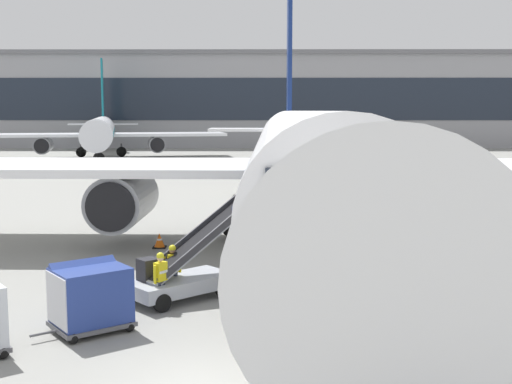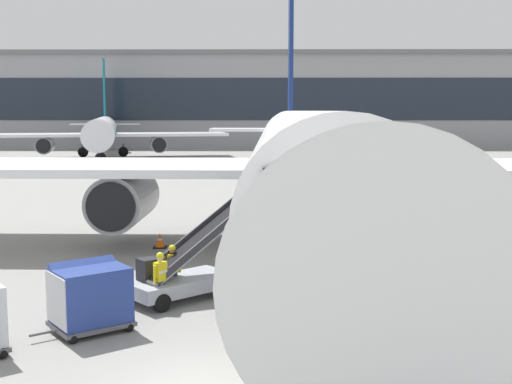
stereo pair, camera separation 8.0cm
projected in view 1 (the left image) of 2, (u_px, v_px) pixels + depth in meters
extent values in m
cylinder|color=white|center=(300.00, 156.00, 28.85)|extent=(4.55, 35.81, 3.91)
cube|color=navy|center=(300.00, 156.00, 28.85)|extent=(4.56, 34.38, 0.47)
cone|color=white|center=(362.00, 253.00, 9.18)|extent=(3.79, 3.98, 3.72)
cone|color=white|center=(288.00, 133.00, 49.65)|extent=(3.44, 6.32, 3.33)
cube|color=white|center=(96.00, 167.00, 30.02)|extent=(17.10, 7.45, 0.36)
cylinder|color=#93969E|center=(123.00, 199.00, 29.45)|extent=(2.51, 4.69, 2.43)
cylinder|color=black|center=(110.00, 207.00, 27.10)|extent=(2.06, 0.16, 2.06)
cube|color=white|center=(506.00, 168.00, 29.59)|extent=(17.10, 7.45, 0.36)
cylinder|color=#93969E|center=(479.00, 201.00, 29.09)|extent=(2.51, 4.69, 2.43)
cylinder|color=black|center=(497.00, 208.00, 26.73)|extent=(2.06, 0.16, 2.06)
cube|color=navy|center=(289.00, 52.00, 47.38)|extent=(0.36, 4.29, 10.72)
cube|color=white|center=(289.00, 130.00, 47.75)|extent=(11.60, 3.06, 0.20)
cube|color=#1E2633|center=(342.00, 188.00, 11.82)|extent=(2.77, 1.81, 0.86)
cylinder|color=#47474C|center=(316.00, 274.00, 18.53)|extent=(0.22, 0.22, 1.31)
sphere|color=black|center=(316.00, 297.00, 18.61)|extent=(1.60, 1.60, 1.60)
cylinder|color=#47474C|center=(236.00, 208.00, 31.01)|extent=(0.22, 0.22, 1.31)
sphere|color=black|center=(236.00, 222.00, 31.09)|extent=(1.60, 1.60, 1.60)
cylinder|color=#47474C|center=(361.00, 209.00, 30.87)|extent=(0.22, 0.22, 1.31)
sphere|color=black|center=(361.00, 223.00, 30.95)|extent=(1.60, 1.60, 1.60)
cube|color=#A3A8B2|center=(180.00, 284.00, 21.14)|extent=(3.59, 3.47, 0.44)
cube|color=black|center=(149.00, 269.00, 20.71)|extent=(0.82, 0.82, 0.70)
cylinder|color=#333338|center=(167.00, 264.00, 21.16)|extent=(0.08, 0.08, 0.80)
cube|color=#A3A8B2|center=(207.00, 235.00, 21.68)|extent=(4.03, 3.79, 2.64)
cube|color=black|center=(207.00, 232.00, 21.67)|extent=(3.83, 3.58, 2.48)
cube|color=#333338|center=(215.00, 233.00, 21.34)|extent=(3.43, 3.13, 2.66)
cube|color=#333338|center=(198.00, 229.00, 21.99)|extent=(3.43, 3.13, 2.66)
cylinder|color=black|center=(223.00, 289.00, 21.41)|extent=(0.55, 0.53, 0.56)
cylinder|color=black|center=(196.00, 280.00, 22.50)|extent=(0.55, 0.53, 0.56)
cylinder|color=black|center=(162.00, 303.00, 19.83)|extent=(0.55, 0.53, 0.56)
cylinder|color=black|center=(136.00, 293.00, 20.91)|extent=(0.55, 0.53, 0.56)
cube|color=#515156|center=(92.00, 323.00, 18.14)|extent=(2.56, 2.48, 0.12)
cylinder|color=#4C4C51|center=(43.00, 334.00, 17.34)|extent=(0.60, 0.48, 0.07)
cube|color=navy|center=(91.00, 295.00, 18.04)|extent=(2.42, 2.34, 1.50)
cube|color=navy|center=(84.00, 273.00, 18.30)|extent=(1.97, 1.77, 0.74)
cube|color=silver|center=(56.00, 301.00, 17.47)|extent=(0.89, 1.17, 1.38)
sphere|color=black|center=(55.00, 325.00, 18.21)|extent=(0.30, 0.30, 0.30)
sphere|color=black|center=(73.00, 338.00, 17.13)|extent=(0.30, 0.30, 0.30)
sphere|color=black|center=(109.00, 314.00, 19.16)|extent=(0.30, 0.30, 0.30)
sphere|color=black|center=(129.00, 326.00, 18.08)|extent=(0.30, 0.30, 0.30)
sphere|color=black|center=(3.00, 353.00, 16.10)|extent=(0.30, 0.30, 0.30)
cylinder|color=#333847|center=(163.00, 294.00, 20.28)|extent=(0.15, 0.15, 0.86)
cylinder|color=#333847|center=(159.00, 295.00, 20.13)|extent=(0.15, 0.15, 0.86)
cube|color=yellow|center=(161.00, 271.00, 20.12)|extent=(0.41, 0.45, 0.58)
cube|color=white|center=(164.00, 272.00, 20.05)|extent=(0.20, 0.29, 0.08)
sphere|color=beige|center=(160.00, 258.00, 20.07)|extent=(0.21, 0.21, 0.21)
sphere|color=yellow|center=(160.00, 256.00, 20.06)|extent=(0.23, 0.23, 0.23)
cylinder|color=yellow|center=(166.00, 271.00, 20.32)|extent=(0.09, 0.09, 0.56)
cylinder|color=yellow|center=(155.00, 275.00, 19.93)|extent=(0.09, 0.09, 0.56)
cylinder|color=#333847|center=(176.00, 284.00, 21.36)|extent=(0.15, 0.15, 0.86)
cylinder|color=#333847|center=(170.00, 285.00, 21.30)|extent=(0.15, 0.15, 0.86)
cube|color=yellow|center=(173.00, 263.00, 21.24)|extent=(0.44, 0.36, 0.58)
cube|color=white|center=(173.00, 264.00, 21.13)|extent=(0.32, 0.13, 0.08)
sphere|color=#9E7051|center=(172.00, 250.00, 21.19)|extent=(0.21, 0.21, 0.21)
sphere|color=yellow|center=(172.00, 248.00, 21.18)|extent=(0.23, 0.23, 0.23)
cylinder|color=yellow|center=(180.00, 264.00, 21.33)|extent=(0.09, 0.09, 0.56)
cylinder|color=yellow|center=(165.00, 265.00, 21.17)|extent=(0.09, 0.09, 0.56)
cube|color=black|center=(160.00, 247.00, 29.16)|extent=(0.58, 0.58, 0.05)
cone|color=orange|center=(159.00, 240.00, 29.12)|extent=(0.46, 0.46, 0.61)
cylinder|color=white|center=(159.00, 239.00, 29.12)|extent=(0.25, 0.25, 0.07)
cube|color=yellow|center=(302.00, 247.00, 29.35)|extent=(0.20, 110.00, 0.01)
cube|color=#939399|center=(292.00, 102.00, 114.40)|extent=(135.65, 17.75, 14.96)
cube|color=#1E2633|center=(295.00, 99.00, 105.49)|extent=(131.58, 0.10, 6.73)
cube|color=slate|center=(293.00, 55.00, 111.68)|extent=(134.30, 15.09, 0.70)
cylinder|color=silver|center=(100.00, 131.00, 84.08)|extent=(10.07, 32.23, 3.42)
cube|color=#146B7A|center=(100.00, 131.00, 84.08)|extent=(9.84, 30.97, 0.41)
cone|color=silver|center=(96.00, 136.00, 66.76)|extent=(3.89, 4.02, 3.25)
cone|color=silver|center=(104.00, 126.00, 102.37)|extent=(3.99, 5.96, 2.91)
cube|color=silver|center=(33.00, 135.00, 83.25)|extent=(16.31, 9.50, 0.36)
cylinder|color=#93969E|center=(43.00, 145.00, 83.03)|extent=(2.95, 4.54, 2.12)
cylinder|color=black|center=(41.00, 146.00, 80.94)|extent=(1.79, 0.49, 1.80)
cube|color=silver|center=(166.00, 134.00, 86.61)|extent=(16.31, 9.50, 0.36)
cylinder|color=#93969E|center=(157.00, 144.00, 85.88)|extent=(2.95, 4.54, 2.12)
cylinder|color=black|center=(157.00, 145.00, 83.80)|extent=(1.79, 0.49, 1.80)
cube|color=#146B7A|center=(102.00, 91.00, 100.39)|extent=(1.08, 3.84, 9.67)
cube|color=silver|center=(103.00, 124.00, 100.74)|extent=(10.72, 4.69, 0.20)
cube|color=#1E2633|center=(96.00, 130.00, 69.03)|extent=(2.66, 2.01, 0.75)
cylinder|color=#47474C|center=(99.00, 153.00, 74.97)|extent=(0.22, 0.22, 1.08)
sphere|color=black|center=(99.00, 158.00, 75.03)|extent=(1.32, 1.32, 1.32)
cylinder|color=#47474C|center=(81.00, 148.00, 85.41)|extent=(0.22, 0.22, 1.08)
sphere|color=black|center=(81.00, 152.00, 85.47)|extent=(1.32, 1.32, 1.32)
cylinder|color=#47474C|center=(121.00, 148.00, 86.44)|extent=(0.22, 0.22, 1.08)
sphere|color=black|center=(121.00, 152.00, 86.51)|extent=(1.32, 1.32, 1.32)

